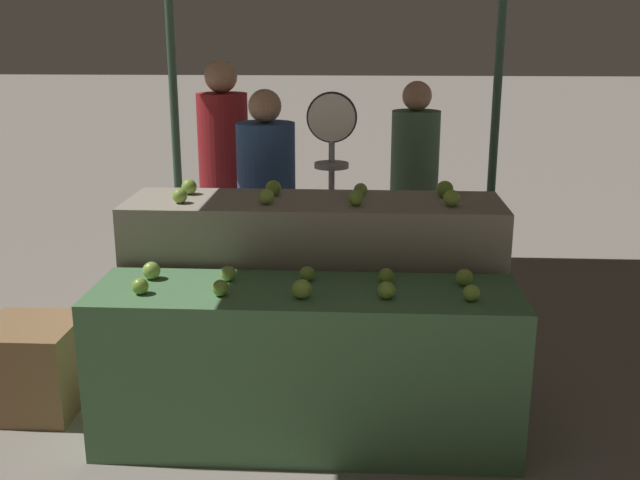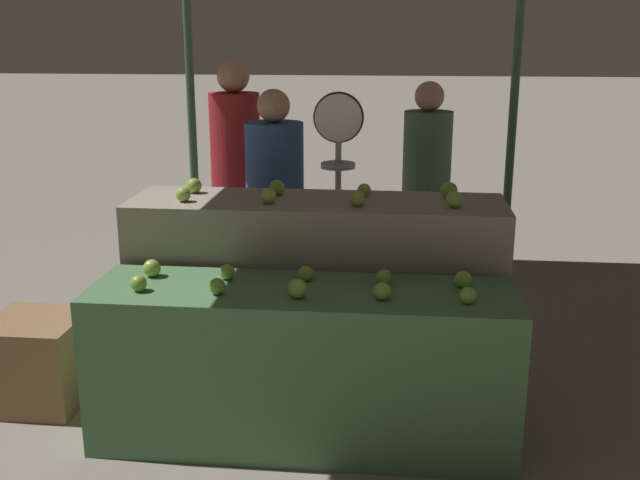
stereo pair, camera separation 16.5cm
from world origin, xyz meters
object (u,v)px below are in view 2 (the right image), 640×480
object	(u,v)px
person_vendor_at_scale	(275,196)
wooden_crate_side	(39,361)
person_customer_right	(426,176)
person_customer_left	(236,164)
produce_scale	(338,165)

from	to	relation	value
person_vendor_at_scale	wooden_crate_side	distance (m)	1.70
person_customer_right	wooden_crate_side	distance (m)	2.83
person_vendor_at_scale	person_customer_left	size ratio (longest dim) A/B	0.91
person_vendor_at_scale	wooden_crate_side	bearing A→B (deg)	28.70
produce_scale	person_vendor_at_scale	distance (m)	0.55
person_customer_right	wooden_crate_side	bearing A→B (deg)	68.08
wooden_crate_side	person_customer_left	bearing A→B (deg)	67.89
person_customer_right	person_customer_left	bearing A→B (deg)	31.38
produce_scale	person_customer_right	world-z (taller)	person_customer_right
produce_scale	wooden_crate_side	xyz separation A→B (m)	(-1.49, -0.89, -0.90)
person_customer_left	person_customer_right	size ratio (longest dim) A/B	1.09
person_vendor_at_scale	person_customer_right	world-z (taller)	person_customer_right
person_customer_right	produce_scale	bearing A→B (deg)	85.89
produce_scale	wooden_crate_side	size ratio (longest dim) A/B	3.35
person_customer_left	person_customer_right	bearing A→B (deg)	171.37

